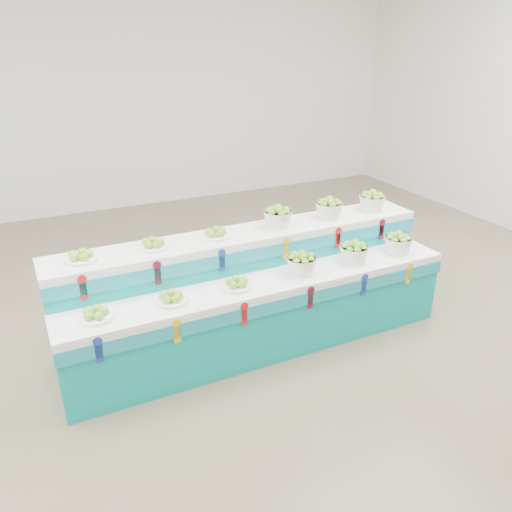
# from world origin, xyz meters

# --- Properties ---
(ground) EXTENTS (10.00, 10.00, 0.00)m
(ground) POSITION_xyz_m (0.00, 0.00, 0.00)
(ground) COLOR brown
(ground) RESTS_ON ground
(back_wall) EXTENTS (10.00, 0.00, 10.00)m
(back_wall) POSITION_xyz_m (0.00, 5.00, 2.00)
(back_wall) COLOR silver
(back_wall) RESTS_ON ground
(display_stand) EXTENTS (3.64, 0.97, 1.02)m
(display_stand) POSITION_xyz_m (0.25, 0.35, 0.51)
(display_stand) COLOR #099996
(display_stand) RESTS_ON ground
(plate_lower_left) EXTENTS (0.26, 0.26, 0.10)m
(plate_lower_left) POSITION_xyz_m (-1.20, 0.11, 0.77)
(plate_lower_left) COLOR white
(plate_lower_left) RESTS_ON display_stand
(plate_lower_mid) EXTENTS (0.26, 0.26, 0.10)m
(plate_lower_mid) POSITION_xyz_m (-0.61, 0.12, 0.77)
(plate_lower_mid) COLOR white
(plate_lower_mid) RESTS_ON display_stand
(plate_lower_right) EXTENTS (0.26, 0.26, 0.10)m
(plate_lower_right) POSITION_xyz_m (-0.04, 0.13, 0.77)
(plate_lower_right) COLOR white
(plate_lower_right) RESTS_ON display_stand
(basket_lower_left) EXTENTS (0.27, 0.27, 0.20)m
(basket_lower_left) POSITION_xyz_m (0.60, 0.13, 0.82)
(basket_lower_left) COLOR silver
(basket_lower_left) RESTS_ON display_stand
(basket_lower_mid) EXTENTS (0.27, 0.27, 0.20)m
(basket_lower_mid) POSITION_xyz_m (1.17, 0.14, 0.82)
(basket_lower_mid) COLOR silver
(basket_lower_mid) RESTS_ON display_stand
(basket_lower_right) EXTENTS (0.27, 0.27, 0.20)m
(basket_lower_right) POSITION_xyz_m (1.70, 0.14, 0.82)
(basket_lower_right) COLOR silver
(basket_lower_right) RESTS_ON display_stand
(plate_upper_left) EXTENTS (0.26, 0.26, 0.10)m
(plate_upper_left) POSITION_xyz_m (-1.21, 0.56, 1.07)
(plate_upper_left) COLOR white
(plate_upper_left) RESTS_ON display_stand
(plate_upper_mid) EXTENTS (0.26, 0.26, 0.10)m
(plate_upper_mid) POSITION_xyz_m (-0.62, 0.57, 1.07)
(plate_upper_mid) COLOR white
(plate_upper_mid) RESTS_ON display_stand
(plate_upper_right) EXTENTS (0.26, 0.26, 0.10)m
(plate_upper_right) POSITION_xyz_m (-0.04, 0.57, 1.07)
(plate_upper_right) COLOR white
(plate_upper_right) RESTS_ON display_stand
(basket_upper_left) EXTENTS (0.27, 0.27, 0.20)m
(basket_upper_left) POSITION_xyz_m (0.59, 0.58, 1.12)
(basket_upper_left) COLOR silver
(basket_upper_left) RESTS_ON display_stand
(basket_upper_mid) EXTENTS (0.27, 0.27, 0.20)m
(basket_upper_mid) POSITION_xyz_m (1.17, 0.59, 1.12)
(basket_upper_mid) COLOR silver
(basket_upper_mid) RESTS_ON display_stand
(basket_upper_right) EXTENTS (0.27, 0.27, 0.20)m
(basket_upper_right) POSITION_xyz_m (1.69, 0.59, 1.12)
(basket_upper_right) COLOR silver
(basket_upper_right) RESTS_ON display_stand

